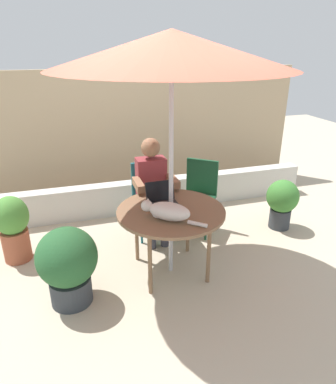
% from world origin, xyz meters
% --- Properties ---
extents(ground_plane, '(14.00, 14.00, 0.00)m').
position_xyz_m(ground_plane, '(0.00, 0.00, 0.00)').
color(ground_plane, '#BCAD93').
extents(fence_back, '(5.63, 0.08, 1.89)m').
position_xyz_m(fence_back, '(0.00, 2.34, 0.95)').
color(fence_back, tan).
rests_on(fence_back, ground).
extents(planter_wall_low, '(5.07, 0.20, 0.44)m').
position_xyz_m(planter_wall_low, '(0.00, 1.51, 0.22)').
color(planter_wall_low, beige).
rests_on(planter_wall_low, ground).
extents(patio_table, '(1.07, 1.07, 0.71)m').
position_xyz_m(patio_table, '(0.00, 0.00, 0.66)').
color(patio_table, brown).
rests_on(patio_table, ground).
extents(patio_umbrella, '(2.09, 2.09, 2.33)m').
position_xyz_m(patio_umbrella, '(0.00, 0.00, 2.17)').
color(patio_umbrella, '#B7B7BC').
rests_on(patio_umbrella, ground).
extents(chair_occupied, '(0.40, 0.40, 0.90)m').
position_xyz_m(chair_occupied, '(0.00, 0.87, 0.53)').
color(chair_occupied, '#1E606B').
rests_on(chair_occupied, ground).
extents(chair_empty, '(0.56, 0.56, 0.90)m').
position_xyz_m(chair_empty, '(0.62, 0.77, 0.53)').
color(chair_empty, '#194C2D').
rests_on(chair_empty, ground).
extents(person_seated, '(0.48, 0.48, 1.24)m').
position_xyz_m(person_seated, '(-0.00, 0.71, 0.70)').
color(person_seated, maroon).
rests_on(person_seated, ground).
extents(laptop, '(0.31, 0.26, 0.21)m').
position_xyz_m(laptop, '(-0.05, 0.18, 0.77)').
color(laptop, black).
rests_on(laptop, patio_table).
extents(cat, '(0.52, 0.46, 0.17)m').
position_xyz_m(cat, '(-0.10, -0.18, 0.80)').
color(cat, silver).
rests_on(cat, patio_table).
extents(potted_plant_near_fence, '(0.54, 0.54, 0.75)m').
position_xyz_m(potted_plant_near_fence, '(-1.02, -0.19, 0.42)').
color(potted_plant_near_fence, '#33383D').
rests_on(potted_plant_near_fence, ground).
extents(potted_plant_by_chair, '(0.40, 0.40, 0.65)m').
position_xyz_m(potted_plant_by_chair, '(1.64, 0.49, 0.37)').
color(potted_plant_by_chair, '#33383D').
rests_on(potted_plant_by_chair, ground).
extents(potted_plant_corner, '(0.37, 0.37, 0.75)m').
position_xyz_m(potted_plant_corner, '(-1.56, 0.70, 0.41)').
color(potted_plant_corner, '#9E5138').
rests_on(potted_plant_corner, ground).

